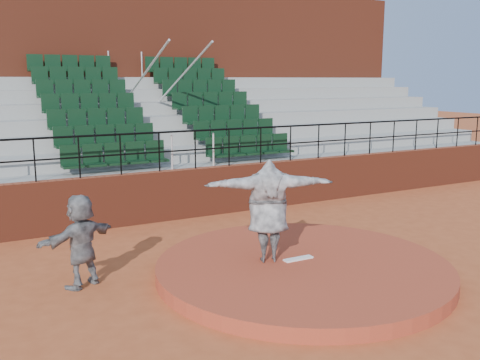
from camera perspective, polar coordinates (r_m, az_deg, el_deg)
name	(u,v)px	position (r m, az deg, el deg)	size (l,w,h in m)	color
ground	(302,274)	(10.30, 6.68, -9.97)	(90.00, 90.00, 0.00)	#AF4E27
pitchers_mound	(303,268)	(10.26, 6.70, -9.31)	(5.50, 5.50, 0.25)	#A53D25
pitching_rubber	(298,259)	(10.33, 6.23, -8.34)	(0.60, 0.15, 0.03)	white
boundary_wall	(196,192)	(14.34, -4.72, -1.32)	(24.00, 0.30, 1.30)	maroon
wall_railing	(195,141)	(14.12, -4.81, 4.17)	(24.04, 0.05, 1.03)	black
seating_deck	(151,148)	(17.58, -9.53, 3.37)	(24.00, 5.97, 4.63)	gray
press_box_facade	(115,81)	(21.22, -13.20, 10.20)	(24.00, 3.00, 7.10)	maroon
pitcher	(268,211)	(9.96, 3.04, -3.29)	(2.38, 0.65, 1.94)	black
fielder	(81,241)	(9.84, -16.58, -6.22)	(1.55, 0.49, 1.67)	black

